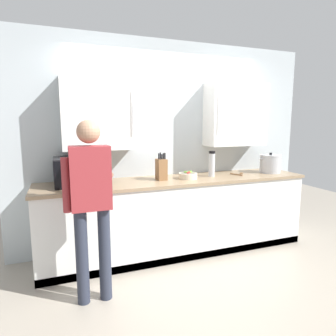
% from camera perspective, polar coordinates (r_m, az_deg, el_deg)
% --- Properties ---
extents(ground_plane, '(9.35, 9.35, 0.00)m').
position_cam_1_polar(ground_plane, '(3.30, 6.94, -20.60)').
color(ground_plane, '#9E9384').
extents(back_wall_tiled, '(4.02, 0.44, 2.65)m').
position_cam_1_polar(back_wall_tiled, '(3.82, 0.18, 6.22)').
color(back_wall_tiled, '#B2BCC1').
rests_on(back_wall_tiled, ground_plane).
extents(counter_unit, '(3.34, 0.68, 0.93)m').
position_cam_1_polar(counter_unit, '(3.70, 1.94, -9.27)').
color(counter_unit, white).
rests_on(counter_unit, ground_plane).
extents(microwave_oven, '(0.48, 0.41, 0.31)m').
position_cam_1_polar(microwave_oven, '(3.34, -17.64, -0.65)').
color(microwave_oven, black).
rests_on(microwave_oven, counter_unit).
extents(knife_block, '(0.11, 0.15, 0.33)m').
position_cam_1_polar(knife_block, '(3.50, -1.31, -0.23)').
color(knife_block, brown).
rests_on(knife_block, counter_unit).
extents(wooden_spoon, '(0.19, 0.18, 0.02)m').
position_cam_1_polar(wooden_spoon, '(4.00, 13.74, -1.09)').
color(wooden_spoon, brown).
rests_on(wooden_spoon, counter_unit).
extents(fruit_bowl, '(0.23, 0.23, 0.10)m').
position_cam_1_polar(fruit_bowl, '(3.60, 3.93, -1.42)').
color(fruit_bowl, beige).
rests_on(fruit_bowl, counter_unit).
extents(thermos_flask, '(0.08, 0.08, 0.33)m').
position_cam_1_polar(thermos_flask, '(3.76, 8.57, 0.84)').
color(thermos_flask, '#B7BABF').
rests_on(thermos_flask, counter_unit).
extents(stock_pot, '(0.38, 0.28, 0.28)m').
position_cam_1_polar(stock_pot, '(4.25, 19.38, 0.80)').
color(stock_pot, '#B7BABF').
rests_on(stock_pot, counter_unit).
extents(person_figure, '(0.44, 0.56, 1.64)m').
position_cam_1_polar(person_figure, '(2.64, -14.92, -5.33)').
color(person_figure, '#282D3D').
rests_on(person_figure, ground_plane).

